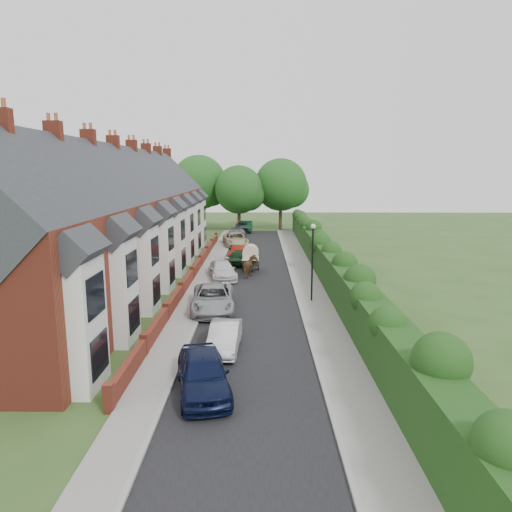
# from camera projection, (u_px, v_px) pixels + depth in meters

# --- Properties ---
(ground) EXTENTS (140.00, 140.00, 0.00)m
(ground) POSITION_uv_depth(u_px,v_px,m) (260.00, 322.00, 26.06)
(ground) COLOR #2D4C1E
(ground) RESTS_ON ground
(road) EXTENTS (6.00, 58.00, 0.02)m
(road) POSITION_uv_depth(u_px,v_px,m) (254.00, 277.00, 36.88)
(road) COLOR black
(road) RESTS_ON ground
(pavement_hedge_side) EXTENTS (2.20, 58.00, 0.12)m
(pavement_hedge_side) POSITION_uv_depth(u_px,v_px,m) (304.00, 277.00, 36.83)
(pavement_hedge_side) COLOR gray
(pavement_hedge_side) RESTS_ON ground
(pavement_house_side) EXTENTS (1.70, 58.00, 0.12)m
(pavement_house_side) POSITION_uv_depth(u_px,v_px,m) (206.00, 277.00, 36.90)
(pavement_house_side) COLOR gray
(pavement_house_side) RESTS_ON ground
(kerb_hedge_side) EXTENTS (0.18, 58.00, 0.13)m
(kerb_hedge_side) POSITION_uv_depth(u_px,v_px,m) (291.00, 277.00, 36.84)
(kerb_hedge_side) COLOR #969691
(kerb_hedge_side) RESTS_ON ground
(kerb_house_side) EXTENTS (0.18, 58.00, 0.13)m
(kerb_house_side) POSITION_uv_depth(u_px,v_px,m) (216.00, 277.00, 36.89)
(kerb_house_side) COLOR #969691
(kerb_house_side) RESTS_ON ground
(hedge) EXTENTS (2.10, 58.00, 2.85)m
(hedge) POSITION_uv_depth(u_px,v_px,m) (327.00, 258.00, 36.53)
(hedge) COLOR #163E13
(hedge) RESTS_ON ground
(terrace_row) EXTENTS (9.05, 40.50, 11.50)m
(terrace_row) POSITION_uv_depth(u_px,v_px,m) (119.00, 224.00, 35.15)
(terrace_row) COLOR maroon
(terrace_row) RESTS_ON ground
(garden_wall_row) EXTENTS (0.35, 40.35, 1.10)m
(garden_wall_row) POSITION_uv_depth(u_px,v_px,m) (192.00, 275.00, 35.85)
(garden_wall_row) COLOR maroon
(garden_wall_row) RESTS_ON ground
(lamppost) EXTENTS (0.32, 0.32, 5.16)m
(lamppost) POSITION_uv_depth(u_px,v_px,m) (313.00, 253.00, 29.36)
(lamppost) COLOR black
(lamppost) RESTS_ON ground
(tree_far_left) EXTENTS (7.14, 6.80, 9.29)m
(tree_far_left) POSITION_uv_depth(u_px,v_px,m) (241.00, 191.00, 64.43)
(tree_far_left) COLOR #332316
(tree_far_left) RESTS_ON ground
(tree_far_right) EXTENTS (7.98, 7.60, 10.31)m
(tree_far_right) POSITION_uv_depth(u_px,v_px,m) (283.00, 186.00, 66.23)
(tree_far_right) COLOR #332316
(tree_far_right) RESTS_ON ground
(tree_far_back) EXTENTS (8.40, 8.00, 10.82)m
(tree_far_back) POSITION_uv_depth(u_px,v_px,m) (202.00, 184.00, 67.26)
(tree_far_back) COLOR #332316
(tree_far_back) RESTS_ON ground
(car_navy) EXTENTS (2.83, 5.01, 1.61)m
(car_navy) POSITION_uv_depth(u_px,v_px,m) (203.00, 373.00, 17.61)
(car_navy) COLOR black
(car_navy) RESTS_ON ground
(car_silver_a) EXTENTS (1.54, 4.01, 1.30)m
(car_silver_a) POSITION_uv_depth(u_px,v_px,m) (225.00, 337.00, 21.83)
(car_silver_a) COLOR silver
(car_silver_a) RESTS_ON ground
(car_silver_b) EXTENTS (2.98, 5.73, 1.54)m
(car_silver_b) POSITION_uv_depth(u_px,v_px,m) (213.00, 299.00, 27.99)
(car_silver_b) COLOR #989A9F
(car_silver_b) RESTS_ON ground
(car_white) EXTENTS (2.87, 5.03, 1.37)m
(car_white) POSITION_uv_depth(u_px,v_px,m) (222.00, 270.00, 36.38)
(car_white) COLOR silver
(car_white) RESTS_ON ground
(car_green) EXTENTS (2.23, 4.11, 1.33)m
(car_green) POSITION_uv_depth(u_px,v_px,m) (238.00, 257.00, 41.88)
(car_green) COLOR black
(car_green) RESTS_ON ground
(car_red) EXTENTS (2.20, 4.48, 1.41)m
(car_red) POSITION_uv_depth(u_px,v_px,m) (240.00, 253.00, 43.84)
(car_red) COLOR maroon
(car_red) RESTS_ON ground
(car_beige) EXTENTS (3.47, 5.82, 1.52)m
(car_beige) POSITION_uv_depth(u_px,v_px,m) (236.00, 239.00, 52.20)
(car_beige) COLOR #C4B48E
(car_beige) RESTS_ON ground
(car_grey) EXTENTS (2.76, 5.54, 1.54)m
(car_grey) POSITION_uv_depth(u_px,v_px,m) (235.00, 235.00, 55.52)
(car_grey) COLOR #525359
(car_grey) RESTS_ON ground
(car_black) EXTENTS (2.71, 4.62, 1.48)m
(car_black) POSITION_uv_depth(u_px,v_px,m) (242.00, 227.00, 63.89)
(car_black) COLOR black
(car_black) RESTS_ON ground
(horse) EXTENTS (1.32, 2.20, 1.73)m
(horse) POSITION_uv_depth(u_px,v_px,m) (250.00, 267.00, 36.80)
(horse) COLOR brown
(horse) RESTS_ON ground
(horse_cart) EXTENTS (1.45, 3.21, 2.31)m
(horse_cart) POSITION_uv_depth(u_px,v_px,m) (251.00, 256.00, 38.90)
(horse_cart) COLOR black
(horse_cart) RESTS_ON ground
(car_extra_far) EXTENTS (1.76, 4.75, 1.55)m
(car_extra_far) POSITION_uv_depth(u_px,v_px,m) (246.00, 226.00, 64.36)
(car_extra_far) COLOR black
(car_extra_far) RESTS_ON ground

